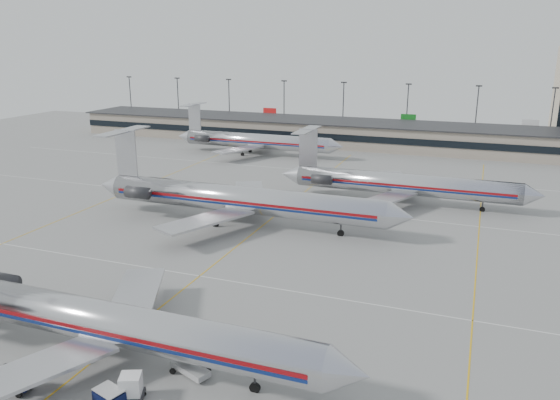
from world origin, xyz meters
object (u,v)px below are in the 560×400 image
at_px(jet_second_row, 236,199).
at_px(belt_loader, 191,367).
at_px(uld_container, 131,387).
at_px(jet_foreground, 98,320).
at_px(tug_center, 13,380).

relative_size(jet_second_row, belt_loader, 11.19).
bearing_deg(belt_loader, uld_container, -100.20).
bearing_deg(jet_foreground, belt_loader, 2.36).
height_order(jet_second_row, belt_loader, jet_second_row).
distance_m(tug_center, uld_container, 9.48).
bearing_deg(belt_loader, jet_second_row, 130.92).
xyz_separation_m(jet_second_row, tug_center, (1.05, -43.23, -2.89)).
bearing_deg(jet_second_row, tug_center, -88.61).
bearing_deg(tug_center, jet_foreground, 49.94).
relative_size(jet_foreground, tug_center, 16.79).
xyz_separation_m(jet_foreground, tug_center, (-3.20, -6.45, -2.51)).
xyz_separation_m(jet_foreground, belt_loader, (8.65, 0.36, -2.81)).
bearing_deg(belt_loader, tug_center, -128.71).
distance_m(jet_second_row, tug_center, 43.34).
bearing_deg(uld_container, jet_foreground, 122.84).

